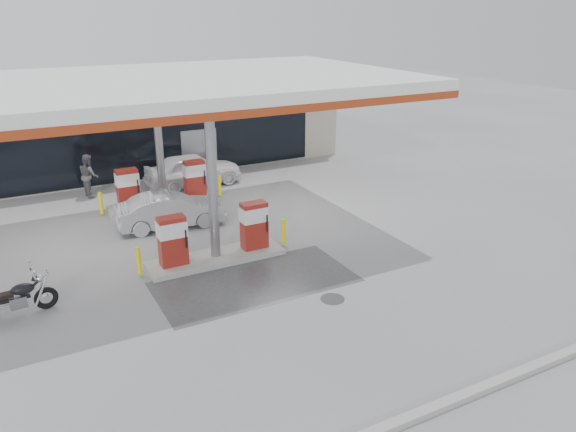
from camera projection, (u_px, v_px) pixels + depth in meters
name	position (u px, v px, depth m)	size (l,w,h in m)	color
ground	(240.00, 285.00, 16.80)	(90.00, 90.00, 0.00)	gray
wet_patch	(255.00, 282.00, 17.02)	(6.00, 3.00, 0.00)	#4C4C4F
drain_cover	(332.00, 299.00, 16.03)	(0.70, 0.70, 0.01)	#38383A
kerb	(382.00, 430.00, 10.99)	(28.00, 0.25, 0.15)	gray
store_building	(118.00, 125.00, 29.26)	(22.00, 8.22, 4.00)	#BCB39E
canopy	(177.00, 87.00, 19.07)	(16.00, 10.02, 5.51)	silver
pump_island_near	(215.00, 240.00, 18.21)	(5.14, 1.30, 1.78)	#9E9E99
pump_island_far	(163.00, 190.00, 23.16)	(5.14, 1.30, 1.78)	#9E9E99
parked_motorcycle	(17.00, 300.00, 15.02)	(2.14, 0.82, 1.10)	black
sedan_white	(193.00, 169.00, 25.88)	(1.78, 4.42, 1.51)	white
attendant	(89.00, 175.00, 24.33)	(0.91, 0.71, 1.88)	#525357
hatchback_silver	(171.00, 210.00, 21.02)	(1.39, 3.99, 1.32)	#9A9CA1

